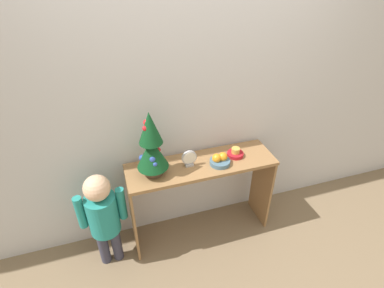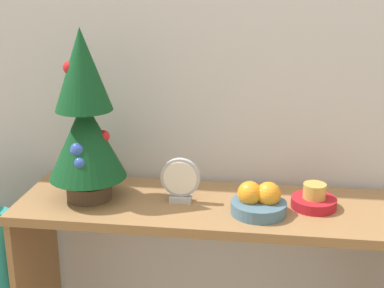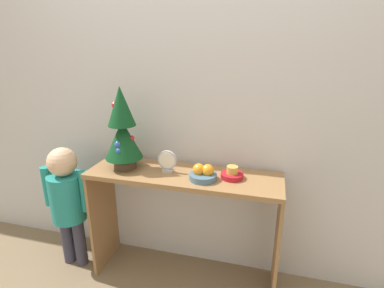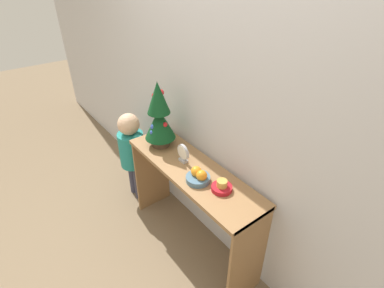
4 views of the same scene
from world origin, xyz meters
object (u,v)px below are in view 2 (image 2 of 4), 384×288
(fruit_bowl, at_px, (259,201))
(desk_clock, at_px, (180,181))
(mini_tree, at_px, (85,119))
(singing_bowl, at_px, (314,199))

(fruit_bowl, bearing_deg, desk_clock, 168.61)
(mini_tree, height_order, desk_clock, mini_tree)
(mini_tree, bearing_deg, desk_clock, 1.96)
(mini_tree, relative_size, desk_clock, 3.75)
(mini_tree, relative_size, fruit_bowl, 3.23)
(mini_tree, distance_m, fruit_bowl, 0.59)
(mini_tree, xyz_separation_m, desk_clock, (0.30, 0.01, -0.19))
(mini_tree, bearing_deg, singing_bowl, 1.87)
(mini_tree, xyz_separation_m, fruit_bowl, (0.54, -0.04, -0.23))
(desk_clock, bearing_deg, mini_tree, -178.04)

